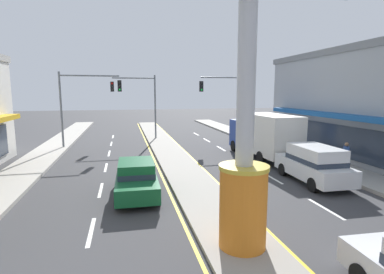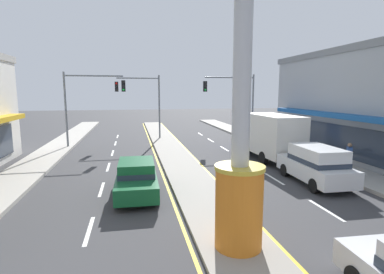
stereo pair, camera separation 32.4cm
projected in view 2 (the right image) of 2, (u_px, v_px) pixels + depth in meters
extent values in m
cube|color=gray|center=(179.00, 163.00, 19.44)|extent=(2.30, 52.00, 0.14)
cube|color=#ADA89E|center=(16.00, 179.00, 15.75)|extent=(2.45, 60.00, 0.18)
cube|color=#ADA89E|center=(322.00, 163.00, 19.26)|extent=(2.45, 60.00, 0.18)
cube|color=silver|center=(89.00, 230.00, 10.05)|extent=(0.14, 2.20, 0.01)
cube|color=silver|center=(102.00, 189.00, 14.32)|extent=(0.14, 2.20, 0.01)
cube|color=silver|center=(108.00, 167.00, 18.59)|extent=(0.14, 2.20, 0.01)
cube|color=silver|center=(113.00, 153.00, 22.85)|extent=(0.14, 2.20, 0.01)
cube|color=silver|center=(115.00, 143.00, 27.12)|extent=(0.14, 2.20, 0.01)
cube|color=silver|center=(118.00, 136.00, 31.38)|extent=(0.14, 2.20, 0.01)
cube|color=silver|center=(326.00, 210.00, 11.79)|extent=(0.14, 2.20, 0.01)
cube|color=silver|center=(274.00, 179.00, 16.06)|extent=(0.14, 2.20, 0.01)
cube|color=silver|center=(244.00, 160.00, 20.32)|extent=(0.14, 2.20, 0.01)
cube|color=silver|center=(224.00, 149.00, 24.59)|extent=(0.14, 2.20, 0.01)
cube|color=silver|center=(211.00, 140.00, 28.85)|extent=(0.14, 2.20, 0.01)
cube|color=silver|center=(200.00, 134.00, 33.12)|extent=(0.14, 2.20, 0.01)
cube|color=yellow|center=(159.00, 164.00, 19.19)|extent=(0.12, 52.00, 0.01)
cube|color=yellow|center=(199.00, 163.00, 19.71)|extent=(0.12, 52.00, 0.01)
cylinder|color=orange|center=(239.00, 209.00, 8.59)|extent=(1.36, 1.36, 2.30)
cylinder|color=gold|center=(240.00, 168.00, 8.41)|extent=(1.43, 1.43, 0.12)
cylinder|color=#B7B7BC|center=(242.00, 81.00, 8.06)|extent=(0.50, 0.50, 4.91)
cube|color=#195193|center=(365.00, 119.00, 16.77)|extent=(0.90, 18.90, 0.30)
cube|color=#283342|center=(369.00, 147.00, 17.09)|extent=(0.08, 18.24, 2.00)
cylinder|color=slate|center=(66.00, 111.00, 24.25)|extent=(0.16, 0.16, 6.20)
cylinder|color=slate|center=(94.00, 76.00, 24.28)|extent=(4.62, 0.12, 0.12)
cube|color=black|center=(123.00, 86.00, 24.70)|extent=(0.32, 0.24, 0.92)
sphere|color=black|center=(123.00, 82.00, 24.52)|extent=(0.17, 0.17, 0.17)
sphere|color=black|center=(123.00, 86.00, 24.56)|extent=(0.17, 0.17, 0.17)
sphere|color=#19D83F|center=(124.00, 90.00, 24.61)|extent=(0.17, 0.17, 0.17)
cylinder|color=slate|center=(253.00, 108.00, 27.94)|extent=(0.16, 0.16, 6.20)
cylinder|color=slate|center=(230.00, 77.00, 27.07)|extent=(4.62, 0.12, 0.12)
cube|color=black|center=(205.00, 86.00, 26.59)|extent=(0.32, 0.24, 0.92)
sphere|color=black|center=(205.00, 83.00, 26.41)|extent=(0.17, 0.17, 0.17)
sphere|color=black|center=(205.00, 86.00, 26.45)|extent=(0.17, 0.17, 0.17)
sphere|color=#19D83F|center=(205.00, 90.00, 26.49)|extent=(0.17, 0.17, 0.17)
cylinder|color=slate|center=(159.00, 108.00, 29.14)|extent=(0.16, 0.16, 6.20)
cylinder|color=slate|center=(138.00, 78.00, 28.34)|extent=(3.96, 0.12, 0.12)
cube|color=black|center=(117.00, 87.00, 27.92)|extent=(0.32, 0.24, 0.92)
sphere|color=red|center=(116.00, 83.00, 27.74)|extent=(0.17, 0.17, 0.17)
sphere|color=black|center=(117.00, 87.00, 27.78)|extent=(0.17, 0.17, 0.17)
sphere|color=black|center=(117.00, 90.00, 27.82)|extent=(0.17, 0.17, 0.17)
cube|color=navy|center=(250.00, 133.00, 23.29)|extent=(2.19, 2.09, 2.10)
cube|color=#283342|center=(245.00, 128.00, 24.17)|extent=(1.85, 0.16, 0.90)
cube|color=silver|center=(273.00, 134.00, 19.87)|extent=(2.42, 4.90, 2.60)
cylinder|color=black|center=(237.00, 146.00, 23.40)|extent=(0.30, 0.85, 0.84)
cylinder|color=black|center=(260.00, 145.00, 23.86)|extent=(0.30, 0.85, 0.84)
cylinder|color=black|center=(263.00, 158.00, 19.15)|extent=(0.30, 0.85, 0.84)
cylinder|color=black|center=(291.00, 156.00, 19.63)|extent=(0.30, 0.85, 0.84)
cube|color=white|center=(314.00, 170.00, 15.23)|extent=(2.02, 4.65, 0.80)
cube|color=white|center=(318.00, 155.00, 14.93)|extent=(1.75, 2.89, 0.80)
cube|color=#283342|center=(317.00, 160.00, 14.97)|extent=(1.78, 2.92, 0.24)
cylinder|color=black|center=(285.00, 170.00, 16.52)|extent=(0.24, 0.69, 0.68)
cylinder|color=black|center=(314.00, 169.00, 16.82)|extent=(0.24, 0.69, 0.68)
cylinder|color=black|center=(314.00, 186.00, 13.75)|extent=(0.24, 0.69, 0.68)
cylinder|color=black|center=(348.00, 184.00, 14.04)|extent=(0.24, 0.69, 0.68)
cube|color=#14562D|center=(137.00, 182.00, 13.47)|extent=(1.85, 4.33, 0.66)
cube|color=#14562D|center=(136.00, 167.00, 13.54)|extent=(1.59, 2.18, 0.60)
cube|color=#283342|center=(136.00, 171.00, 13.57)|extent=(1.63, 2.20, 0.24)
cylinder|color=black|center=(157.00, 197.00, 12.35)|extent=(0.23, 0.62, 0.62)
cylinder|color=black|center=(116.00, 200.00, 12.07)|extent=(0.23, 0.62, 0.62)
cylinder|color=black|center=(153.00, 179.00, 14.95)|extent=(0.23, 0.62, 0.62)
cylinder|color=black|center=(120.00, 181.00, 14.66)|extent=(0.23, 0.62, 0.62)
cylinder|color=#2D4C8C|center=(347.00, 166.00, 16.23)|extent=(0.14, 0.14, 0.87)
cylinder|color=#2D4C8C|center=(349.00, 166.00, 16.26)|extent=(0.14, 0.14, 0.87)
cube|color=#2D4C8C|center=(349.00, 153.00, 16.14)|extent=(0.37, 0.46, 0.62)
sphere|color=#8C6647|center=(350.00, 145.00, 16.07)|extent=(0.22, 0.22, 0.22)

